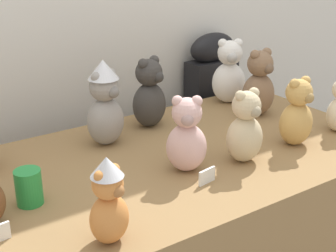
% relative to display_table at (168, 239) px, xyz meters
% --- Properties ---
extents(display_table, '(1.70, 0.90, 0.71)m').
position_rel_display_table_xyz_m(display_table, '(0.00, 0.00, 0.00)').
color(display_table, olive).
rests_on(display_table, ground_plane).
extents(instrument_case, '(0.29, 0.14, 1.00)m').
position_rel_display_table_xyz_m(instrument_case, '(0.66, 0.58, 0.15)').
color(instrument_case, black).
rests_on(instrument_case, ground_plane).
extents(teddy_bear_mocha, '(0.16, 0.14, 0.30)m').
position_rel_display_table_xyz_m(teddy_bear_mocha, '(0.57, 0.14, 0.49)').
color(teddy_bear_mocha, '#7F6047').
rests_on(teddy_bear_mocha, display_table).
extents(teddy_bear_sand, '(0.14, 0.12, 0.27)m').
position_rel_display_table_xyz_m(teddy_bear_sand, '(0.20, -0.18, 0.48)').
color(teddy_bear_sand, '#CCB78E').
rests_on(teddy_bear_sand, display_table).
extents(teddy_bear_blush, '(0.18, 0.17, 0.27)m').
position_rel_display_table_xyz_m(teddy_bear_blush, '(-0.01, -0.12, 0.48)').
color(teddy_bear_blush, beige).
rests_on(teddy_bear_blush, display_table).
extents(teddy_bear_ash, '(0.18, 0.17, 0.33)m').
position_rel_display_table_xyz_m(teddy_bear_ash, '(-0.13, 0.23, 0.52)').
color(teddy_bear_ash, gray).
rests_on(teddy_bear_ash, display_table).
extents(teddy_bear_honey, '(0.14, 0.13, 0.27)m').
position_rel_display_table_xyz_m(teddy_bear_honey, '(0.47, -0.18, 0.48)').
color(teddy_bear_honey, tan).
rests_on(teddy_bear_honey, display_table).
extents(teddy_bear_ginger, '(0.13, 0.12, 0.25)m').
position_rel_display_table_xyz_m(teddy_bear_ginger, '(-0.41, -0.34, 0.47)').
color(teddy_bear_ginger, '#D17F3D').
rests_on(teddy_bear_ginger, display_table).
extents(teddy_bear_charcoal, '(0.18, 0.17, 0.30)m').
position_rel_display_table_xyz_m(teddy_bear_charcoal, '(0.11, 0.29, 0.49)').
color(teddy_bear_charcoal, '#383533').
rests_on(teddy_bear_charcoal, display_table).
extents(teddy_bear_snow, '(0.20, 0.19, 0.31)m').
position_rel_display_table_xyz_m(teddy_bear_snow, '(0.58, 0.35, 0.50)').
color(teddy_bear_snow, white).
rests_on(teddy_bear_snow, display_table).
extents(party_cup_green, '(0.08, 0.08, 0.11)m').
position_rel_display_table_xyz_m(party_cup_green, '(-0.53, -0.04, 0.41)').
color(party_cup_green, '#238C3D').
rests_on(party_cup_green, display_table).
extents(name_card_front_middle, '(0.07, 0.02, 0.05)m').
position_rel_display_table_xyz_m(name_card_front_middle, '(-0.01, -0.24, 0.38)').
color(name_card_front_middle, white).
rests_on(name_card_front_middle, display_table).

